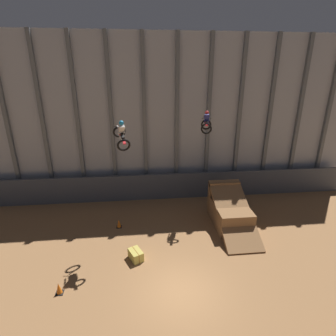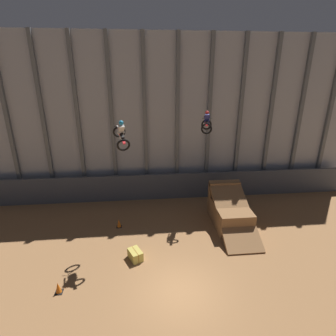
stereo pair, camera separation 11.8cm
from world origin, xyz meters
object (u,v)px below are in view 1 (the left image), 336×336
(hay_bale_trackside, at_px, (136,255))
(dirt_ramp, at_px, (229,211))
(rider_bike_right_air, at_px, (206,123))
(traffic_cone_arena_edge, at_px, (59,288))
(rider_bike_left_air, at_px, (121,135))
(traffic_cone_near_ramp, at_px, (119,223))

(hay_bale_trackside, bearing_deg, dirt_ramp, 26.67)
(dirt_ramp, relative_size, rider_bike_right_air, 2.89)
(dirt_ramp, distance_m, hay_bale_trackside, 7.20)
(dirt_ramp, distance_m, traffic_cone_arena_edge, 11.34)
(rider_bike_left_air, bearing_deg, traffic_cone_arena_edge, -140.00)
(rider_bike_left_air, relative_size, traffic_cone_arena_edge, 3.28)
(rider_bike_left_air, height_order, traffic_cone_arena_edge, rider_bike_left_air)
(rider_bike_left_air, height_order, hay_bale_trackside, rider_bike_left_air)
(rider_bike_right_air, relative_size, hay_bale_trackside, 1.68)
(rider_bike_left_air, height_order, traffic_cone_near_ramp, rider_bike_left_air)
(dirt_ramp, distance_m, rider_bike_right_air, 6.23)
(dirt_ramp, xyz_separation_m, traffic_cone_near_ramp, (-7.58, 0.18, -0.62))
(dirt_ramp, relative_size, rider_bike_left_air, 2.72)
(traffic_cone_arena_edge, relative_size, hay_bale_trackside, 0.54)
(hay_bale_trackside, bearing_deg, traffic_cone_arena_edge, -150.23)
(dirt_ramp, xyz_separation_m, hay_bale_trackside, (-6.41, -3.22, -0.62))
(rider_bike_left_air, bearing_deg, dirt_ramp, -2.83)
(traffic_cone_near_ramp, distance_m, hay_bale_trackside, 3.60)
(dirt_ramp, bearing_deg, traffic_cone_near_ramp, 178.63)
(dirt_ramp, relative_size, traffic_cone_near_ramp, 8.93)
(dirt_ramp, relative_size, hay_bale_trackside, 4.84)
(rider_bike_left_air, relative_size, hay_bale_trackside, 1.78)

